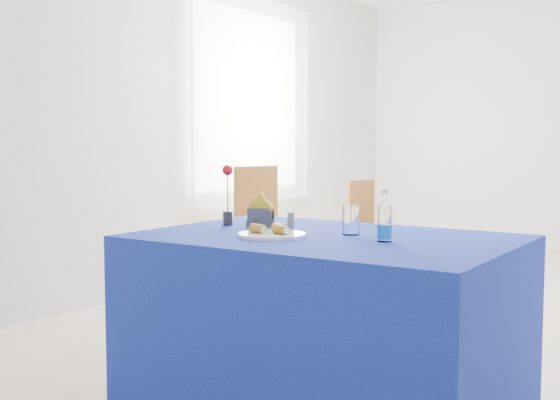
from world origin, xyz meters
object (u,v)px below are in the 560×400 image
object	(u,v)px
chair_win_a	(265,218)
blue_table	(325,321)
chair_win_b	(369,220)
plate	(272,235)
water_bottle	(385,224)

from	to	relation	value
chair_win_a	blue_table	bearing A→B (deg)	-125.19
chair_win_b	blue_table	bearing A→B (deg)	-147.30
blue_table	chair_win_a	size ratio (longest dim) A/B	1.64
chair_win_a	plate	bearing A→B (deg)	-130.40
water_bottle	chair_win_b	xyz separation A→B (m)	(-1.57, 3.01, -0.35)
blue_table	water_bottle	size ratio (longest dim) A/B	7.44
blue_table	chair_win_b	distance (m)	3.25
plate	water_bottle	xyz separation A→B (m)	(0.47, 0.14, 0.06)
chair_win_a	chair_win_b	world-z (taller)	chair_win_a
blue_table	chair_win_a	distance (m)	2.61
water_bottle	chair_win_b	distance (m)	3.41
chair_win_b	water_bottle	bearing A→B (deg)	-142.91
chair_win_b	plate	bearing A→B (deg)	-151.16
water_bottle	chair_win_a	bearing A→B (deg)	135.03
blue_table	plate	bearing A→B (deg)	-137.63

